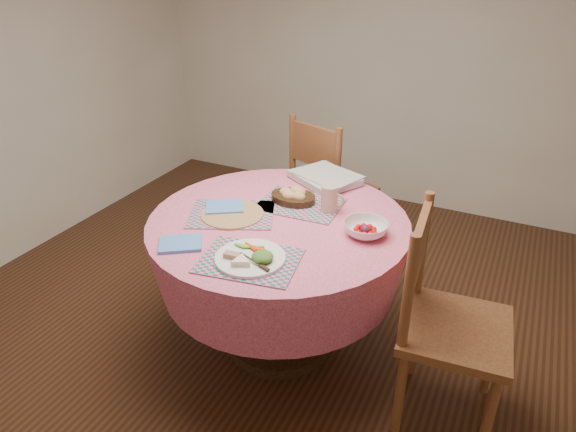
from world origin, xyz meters
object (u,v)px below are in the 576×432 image
at_px(dining_table, 279,254).
at_px(latte_mug, 330,198).
at_px(chair_right, 444,318).
at_px(dinner_plate, 251,257).
at_px(fruit_bowl, 366,229).
at_px(bread_bowl, 294,195).
at_px(chair_back, 328,186).
at_px(wicker_trivet, 232,214).

xyz_separation_m(dining_table, latte_mug, (0.19, 0.18, 0.27)).
bearing_deg(dining_table, chair_right, -6.15).
xyz_separation_m(dinner_plate, latte_mug, (0.12, 0.55, 0.05)).
xyz_separation_m(dining_table, fruit_bowl, (0.41, 0.04, 0.22)).
height_order(dining_table, bread_bowl, bread_bowl).
xyz_separation_m(chair_back, fruit_bowl, (0.54, -0.91, 0.27)).
distance_m(dining_table, fruit_bowl, 0.47).
bearing_deg(dinner_plate, bread_bowl, 97.95).
relative_size(wicker_trivet, latte_mug, 2.31).
bearing_deg(dining_table, bread_bowl, 94.75).
relative_size(chair_right, bread_bowl, 4.31).
bearing_deg(chair_right, latte_mug, 62.10).
height_order(chair_right, bread_bowl, chair_right).
xyz_separation_m(chair_right, wicker_trivet, (-1.04, 0.03, 0.24)).
bearing_deg(dinner_plate, fruit_bowl, 49.74).
height_order(dining_table, chair_back, chair_back).
xyz_separation_m(chair_right, chair_back, (-0.94, 1.04, -0.01)).
relative_size(dining_table, dinner_plate, 4.25).
bearing_deg(dinner_plate, chair_back, 98.10).
xyz_separation_m(chair_back, wicker_trivet, (-0.09, -1.01, 0.25)).
bearing_deg(fruit_bowl, dinner_plate, -130.26).
distance_m(chair_back, dinner_plate, 1.36).
relative_size(dining_table, latte_mug, 9.54).
relative_size(chair_back, latte_mug, 7.50).
xyz_separation_m(wicker_trivet, bread_bowl, (0.20, 0.26, 0.03)).
xyz_separation_m(wicker_trivet, latte_mug, (0.40, 0.24, 0.07)).
bearing_deg(latte_mug, chair_right, -23.04).
bearing_deg(chair_right, dinner_plate, 105.86).
distance_m(wicker_trivet, fruit_bowl, 0.64).
bearing_deg(fruit_bowl, chair_right, -17.63).
relative_size(dining_table, bread_bowl, 5.39).
xyz_separation_m(dinner_plate, fruit_bowl, (0.35, 0.41, 0.01)).
bearing_deg(dinner_plate, dining_table, 99.65).
distance_m(chair_right, latte_mug, 0.75).
xyz_separation_m(dining_table, chair_right, (0.82, -0.09, -0.04)).
height_order(dining_table, wicker_trivet, wicker_trivet).
height_order(chair_back, fruit_bowl, chair_back).
relative_size(chair_back, bread_bowl, 4.24).
bearing_deg(dining_table, chair_back, 97.48).
height_order(bread_bowl, fruit_bowl, bread_bowl).
distance_m(chair_back, latte_mug, 0.89).
bearing_deg(wicker_trivet, chair_right, -1.51).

